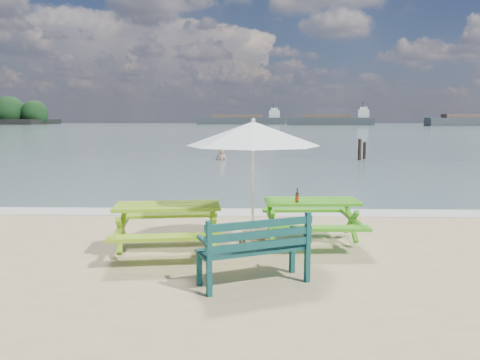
{
  "coord_description": "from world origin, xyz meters",
  "views": [
    {
      "loc": [
        0.07,
        -6.37,
        2.27
      ],
      "look_at": [
        -0.2,
        3.0,
        1.0
      ],
      "focal_mm": 35.0,
      "sensor_mm": 36.0,
      "label": 1
    }
  ],
  "objects_px": {
    "picnic_table_right": "(311,222)",
    "swimmer": "(221,164)",
    "patio_umbrella": "(253,134)",
    "park_bench": "(254,263)",
    "picnic_table_left": "(168,230)",
    "beer_bottle": "(297,198)",
    "side_table": "(253,242)"
  },
  "relations": [
    {
      "from": "picnic_table_right",
      "to": "swimmer",
      "type": "height_order",
      "value": "picnic_table_right"
    },
    {
      "from": "picnic_table_right",
      "to": "patio_umbrella",
      "type": "relative_size",
      "value": 0.77
    },
    {
      "from": "picnic_table_right",
      "to": "park_bench",
      "type": "relative_size",
      "value": 1.21
    },
    {
      "from": "picnic_table_left",
      "to": "beer_bottle",
      "type": "height_order",
      "value": "beer_bottle"
    },
    {
      "from": "swimmer",
      "to": "picnic_table_left",
      "type": "bearing_deg",
      "value": -89.09
    },
    {
      "from": "picnic_table_right",
      "to": "beer_bottle",
      "type": "xyz_separation_m",
      "value": [
        -0.28,
        -0.26,
        0.49
      ]
    },
    {
      "from": "park_bench",
      "to": "picnic_table_left",
      "type": "bearing_deg",
      "value": 135.21
    },
    {
      "from": "park_bench",
      "to": "swimmer",
      "type": "bearing_deg",
      "value": 95.29
    },
    {
      "from": "picnic_table_right",
      "to": "swimmer",
      "type": "xyz_separation_m",
      "value": [
        -2.74,
        16.28,
        -0.6
      ]
    },
    {
      "from": "patio_umbrella",
      "to": "side_table",
      "type": "bearing_deg",
      "value": -90.0
    },
    {
      "from": "side_table",
      "to": "park_bench",
      "type": "bearing_deg",
      "value": -89.51
    },
    {
      "from": "picnic_table_left",
      "to": "swimmer",
      "type": "xyz_separation_m",
      "value": [
        -0.27,
        16.96,
        -0.61
      ]
    },
    {
      "from": "patio_umbrella",
      "to": "beer_bottle",
      "type": "xyz_separation_m",
      "value": [
        0.77,
        0.29,
        -1.12
      ]
    },
    {
      "from": "picnic_table_left",
      "to": "picnic_table_right",
      "type": "bearing_deg",
      "value": 15.54
    },
    {
      "from": "picnic_table_left",
      "to": "swimmer",
      "type": "height_order",
      "value": "picnic_table_left"
    },
    {
      "from": "side_table",
      "to": "patio_umbrella",
      "type": "bearing_deg",
      "value": 90.0
    },
    {
      "from": "park_bench",
      "to": "patio_umbrella",
      "type": "height_order",
      "value": "patio_umbrella"
    },
    {
      "from": "picnic_table_left",
      "to": "beer_bottle",
      "type": "xyz_separation_m",
      "value": [
        2.18,
        0.43,
        0.48
      ]
    },
    {
      "from": "picnic_table_right",
      "to": "beer_bottle",
      "type": "relative_size",
      "value": 7.68
    },
    {
      "from": "park_bench",
      "to": "side_table",
      "type": "distance_m",
      "value": 1.57
    },
    {
      "from": "beer_bottle",
      "to": "swimmer",
      "type": "bearing_deg",
      "value": 98.44
    },
    {
      "from": "beer_bottle",
      "to": "park_bench",
      "type": "bearing_deg",
      "value": -112.17
    },
    {
      "from": "patio_umbrella",
      "to": "beer_bottle",
      "type": "relative_size",
      "value": 10.03
    },
    {
      "from": "picnic_table_right",
      "to": "side_table",
      "type": "xyz_separation_m",
      "value": [
        -1.05,
        -0.55,
        -0.23
      ]
    },
    {
      "from": "beer_bottle",
      "to": "swimmer",
      "type": "height_order",
      "value": "beer_bottle"
    },
    {
      "from": "park_bench",
      "to": "swimmer",
      "type": "xyz_separation_m",
      "value": [
        -1.7,
        18.38,
        -0.51
      ]
    },
    {
      "from": "picnic_table_right",
      "to": "beer_bottle",
      "type": "height_order",
      "value": "beer_bottle"
    },
    {
      "from": "park_bench",
      "to": "side_table",
      "type": "xyz_separation_m",
      "value": [
        -0.01,
        1.56,
        -0.14
      ]
    },
    {
      "from": "picnic_table_left",
      "to": "beer_bottle",
      "type": "relative_size",
      "value": 8.53
    },
    {
      "from": "picnic_table_left",
      "to": "beer_bottle",
      "type": "distance_m",
      "value": 2.28
    },
    {
      "from": "patio_umbrella",
      "to": "beer_bottle",
      "type": "height_order",
      "value": "patio_umbrella"
    },
    {
      "from": "park_bench",
      "to": "beer_bottle",
      "type": "xyz_separation_m",
      "value": [
        0.75,
        1.85,
        0.59
      ]
    }
  ]
}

